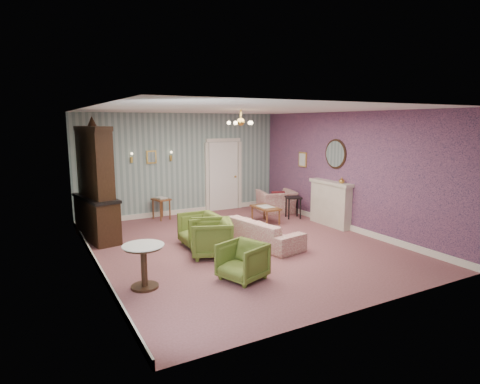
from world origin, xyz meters
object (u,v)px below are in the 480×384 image
olive_chair_c (199,228)px  fireplace (330,203)px  pedestal_table (144,266)px  side_table_black (293,207)px  olive_chair_b (211,236)px  coffee_table (266,215)px  dresser (95,181)px  wingback_chair (276,198)px  olive_chair_a (242,259)px  sofa_chintz (262,228)px

olive_chair_c → fireplace: (3.65, -0.03, 0.19)m
pedestal_table → side_table_black: bearing=29.1°
olive_chair_b → fireplace: fireplace is taller
olive_chair_c → coffee_table: bearing=114.4°
olive_chair_c → coffee_table: 2.53m
dresser → side_table_black: bearing=-15.0°
coffee_table → fireplace: bearing=-37.6°
coffee_table → side_table_black: (0.96, 0.07, 0.08)m
pedestal_table → dresser: bearing=93.4°
wingback_chair → coffee_table: wingback_chair is taller
wingback_chair → dresser: 5.20m
olive_chair_a → side_table_black: 4.66m
pedestal_table → wingback_chair: bearing=35.8°
olive_chair_a → coffee_table: bearing=121.8°
olive_chair_b → dresser: size_ratio=0.30×
fireplace → side_table_black: size_ratio=2.29×
fireplace → coffee_table: bearing=142.4°
olive_chair_b → dresser: 3.07m
sofa_chintz → side_table_black: bearing=-61.9°
dresser → coffee_table: bearing=-17.2°
coffee_table → olive_chair_a: bearing=-128.0°
sofa_chintz → pedestal_table: sofa_chintz is taller
olive_chair_c → wingback_chair: (3.25, 1.86, 0.06)m
olive_chair_b → olive_chair_c: 0.77m
olive_chair_a → pedestal_table: pedestal_table is taller
sofa_chintz → pedestal_table: size_ratio=2.67×
olive_chair_a → olive_chair_b: olive_chair_b is taller
dresser → pedestal_table: (0.19, -3.22, -0.99)m
sofa_chintz → fireplace: size_ratio=1.39×
pedestal_table → olive_chair_c: bearing=45.3°
olive_chair_a → pedestal_table: (-1.56, 0.44, 0.01)m
olive_chair_a → olive_chair_c: size_ratio=0.91×
olive_chair_b → side_table_black: bearing=139.6°
olive_chair_b → pedestal_table: (-1.60, -0.92, -0.04)m
olive_chair_a → sofa_chintz: 2.03m
olive_chair_c → pedestal_table: size_ratio=1.07×
wingback_chair → fireplace: bearing=114.7°
olive_chair_a → side_table_black: olive_chair_a is taller
olive_chair_c → fireplace: bearing=90.8°
dresser → side_table_black: (5.14, -0.47, -1.05)m
dresser → fireplace: 5.78m
dresser → olive_chair_c: bearing=-49.3°
olive_chair_b → side_table_black: 3.81m
olive_chair_a → dresser: (-1.75, 3.66, 1.01)m
coffee_table → pedestal_table: bearing=-146.2°
sofa_chintz → olive_chair_b: bearing=86.1°
olive_chair_a → pedestal_table: size_ratio=0.97×
olive_chair_a → coffee_table: size_ratio=0.81×
olive_chair_c → coffee_table: olive_chair_c is taller
fireplace → coffee_table: fireplace is taller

